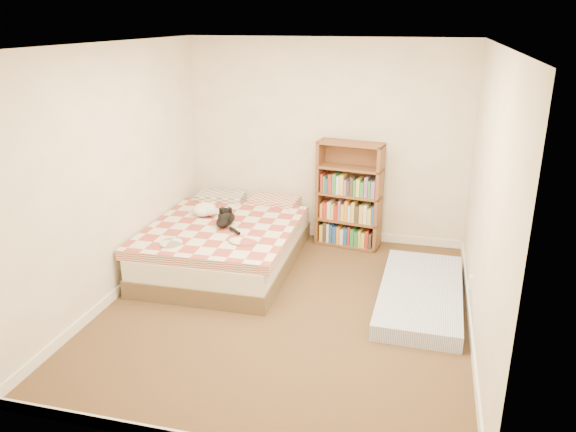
% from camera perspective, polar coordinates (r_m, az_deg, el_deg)
% --- Properties ---
extents(room, '(3.51, 4.01, 2.51)m').
position_cam_1_polar(room, '(5.15, -0.19, 2.44)').
color(room, '#4C3720').
rests_on(room, ground).
extents(bed, '(1.62, 2.19, 0.58)m').
position_cam_1_polar(bed, '(6.53, -6.14, -2.58)').
color(bed, brown).
rests_on(bed, room).
extents(bookshelf, '(0.83, 0.39, 1.32)m').
position_cam_1_polar(bookshelf, '(6.97, 6.19, 0.95)').
color(bookshelf, brown).
rests_on(bookshelf, room).
extents(floor_mattress, '(0.84, 1.79, 0.16)m').
position_cam_1_polar(floor_mattress, '(5.86, 13.32, -7.73)').
color(floor_mattress, '#7283BE').
rests_on(floor_mattress, room).
extents(black_cat, '(0.30, 0.65, 0.15)m').
position_cam_1_polar(black_cat, '(6.30, -6.23, -0.29)').
color(black_cat, black).
rests_on(black_cat, bed).
extents(white_dog, '(0.34, 0.36, 0.14)m').
position_cam_1_polar(white_dog, '(6.61, -8.49, 0.64)').
color(white_dog, white).
rests_on(white_dog, bed).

